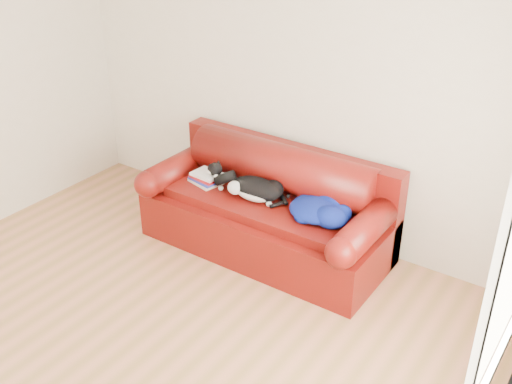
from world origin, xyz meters
TOP-DOWN VIEW (x-y plane):
  - ground at (0.00, 0.00)m, footprint 4.50×4.50m
  - room_shell at (0.12, 0.02)m, footprint 4.52×4.02m
  - sofa_base at (0.09, 1.49)m, footprint 2.10×0.90m
  - sofa_back at (0.09, 1.74)m, footprint 2.10×1.01m
  - book_stack at (-0.49, 1.43)m, footprint 0.31×0.26m
  - cat at (0.02, 1.43)m, footprint 0.65×0.40m
  - blanket at (0.61, 1.46)m, footprint 0.53×0.43m

SIDE VIEW (x-z plane):
  - ground at x=0.00m, z-range 0.00..0.00m
  - sofa_base at x=0.09m, z-range -0.01..0.49m
  - sofa_back at x=0.09m, z-range 0.10..0.98m
  - book_stack at x=-0.49m, z-range 0.50..0.60m
  - blanket at x=0.61m, z-range 0.49..0.65m
  - cat at x=0.02m, z-range 0.47..0.71m
  - room_shell at x=0.12m, z-range 0.36..2.97m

